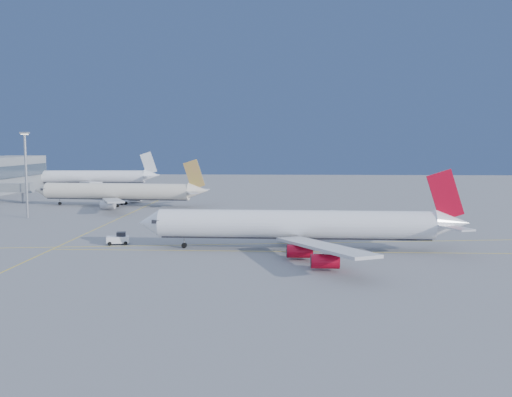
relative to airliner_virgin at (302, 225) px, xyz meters
name	(u,v)px	position (x,y,z in m)	size (l,w,h in m)	color
ground	(257,239)	(-9.46, 11.69, -4.85)	(500.00, 500.00, 0.00)	slate
jet_bridge	(2,188)	(-102.56, 83.69, 0.33)	(23.60, 3.60, 6.90)	gray
taxiway_lines	(195,234)	(-24.17, 18.04, -4.84)	(118.86, 140.00, 0.02)	yellow
airliner_virgin	(302,225)	(0.00, 0.00, 0.00)	(65.06, 58.54, 16.07)	white
airliner_etihad	(121,192)	(-57.87, 74.73, -0.06)	(60.22, 55.43, 15.71)	beige
airliner_third	(93,177)	(-92.71, 149.75, 0.27)	(62.97, 58.03, 16.89)	white
pushback_tug	(118,239)	(-37.85, 3.78, -3.66)	(4.93, 3.60, 2.55)	white
light_mast	(26,168)	(-75.33, 43.64, 9.28)	(2.07, 2.07, 23.94)	gray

